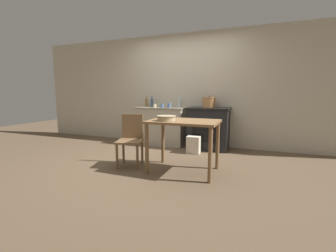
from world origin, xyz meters
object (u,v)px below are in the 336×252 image
Objects in this scene: stock_pot at (209,102)px; bottle_mid_left at (179,103)px; bottle_far_left at (146,103)px; cup_center at (155,106)px; cup_center_left at (162,106)px; cup_center_right at (169,106)px; work_table at (184,129)px; bottle_left at (152,102)px; chair at (131,138)px; flour_sack at (193,145)px; stove at (209,128)px; mixing_bowl_large at (166,118)px.

stock_pot is 0.71m from bottle_mid_left.
bottle_far_left reaches higher than cup_center.
cup_center_right is at bearing 5.47° from cup_center_left.
work_table is 3.86× the size of bottle_left.
chair is 1.99m from stock_pot.
bottle_left is 0.96× the size of bottle_mid_left.
cup_center_right is (-0.86, -0.15, -0.08)m from stock_pot.
flour_sack is at bearing 96.89° from work_table.
bottle_left is (-1.38, 0.05, -0.03)m from stock_pot.
bottle_mid_left is 3.20× the size of cup_center_left.
cup_center_right is at bearing -19.42° from bottle_far_left.
work_table is 12.69× the size of cup_center.
bottle_left reaches higher than work_table.
stove is 1.78m from mixing_bowl_large.
stove is at bearing -73.59° from stock_pot.
chair is 10.46× the size of cup_center.
bottle_left is at bearing 158.91° from cup_center_right.
chair is 8.61× the size of cup_center_right.
bottle_far_left is at bearing 155.41° from flour_sack.
stove is 3.14× the size of stock_pot.
bottle_far_left is (-1.36, 0.62, 0.80)m from flour_sack.
stove is at bearing 6.43° from cup_center_right.
stove is 3.21× the size of bottle_mid_left.
stove is 1.66m from bottle_far_left.
flour_sack is 1.01m from stock_pot.
work_table is at bearing -56.53° from cup_center_left.
bottle_far_left is (-0.58, 1.74, 0.52)m from chair.
bottle_mid_left is (-0.72, 0.15, 0.53)m from stove.
cup_center is (0.35, -0.27, -0.06)m from bottle_far_left.
mixing_bowl_large is at bearing -148.22° from work_table.
stock_pot is 1.02× the size of bottle_mid_left.
cup_center_left is (-1.02, -0.17, -0.09)m from stock_pot.
cup_center_left is (-0.83, 0.36, 0.75)m from flour_sack.
bottle_mid_left reaches higher than stock_pot.
bottle_mid_left is at bearing 110.48° from work_table.
cup_center_left is (-0.97, 1.46, 0.25)m from work_table.
stove is 10.28× the size of cup_center_left.
flour_sack is at bearing -113.40° from stove.
bottle_far_left is (-1.57, 0.15, 0.52)m from stove.
stove is 1.00m from cup_center_right.
chair is at bearing -121.62° from stove.
cup_center is (0.17, -0.22, -0.06)m from bottle_left.
bottle_mid_left is at bearing 28.43° from cup_center.
stock_pot is at bearing 9.24° from cup_center_left.
cup_center_right reaches higher than flour_sack.
cup_center_right reaches higher than stove.
stock_pot is at bearing -3.46° from bottle_far_left.
stock_pot is 3.27× the size of cup_center_left.
cup_center reaches higher than stove.
chair is 1.57m from cup_center_right.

